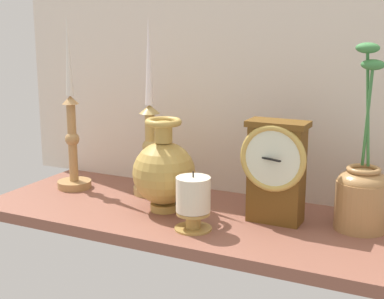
{
  "coord_description": "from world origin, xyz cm",
  "views": [
    {
      "loc": [
        47.68,
        -103.73,
        40.64
      ],
      "look_at": [
        -3.51,
        0.0,
        14.0
      ],
      "focal_mm": 52.62,
      "sensor_mm": 36.0,
      "label": 1
    }
  ],
  "objects_px": {
    "candlestick_tall_center": "(72,137)",
    "brass_vase_bulbous": "(164,171)",
    "brass_vase_jar": "(362,192)",
    "mantel_clock": "(276,169)",
    "pillar_candle_front": "(193,201)",
    "candlestick_tall_left": "(150,141)"
  },
  "relations": [
    {
      "from": "candlestick_tall_center",
      "to": "brass_vase_bulbous",
      "type": "xyz_separation_m",
      "value": [
        0.28,
        -0.05,
        -0.04
      ]
    },
    {
      "from": "brass_vase_bulbous",
      "to": "brass_vase_jar",
      "type": "bearing_deg",
      "value": 10.17
    },
    {
      "from": "mantel_clock",
      "to": "pillar_candle_front",
      "type": "relative_size",
      "value": 1.76
    },
    {
      "from": "candlestick_tall_center",
      "to": "brass_vase_bulbous",
      "type": "height_order",
      "value": "candlestick_tall_center"
    },
    {
      "from": "mantel_clock",
      "to": "candlestick_tall_center",
      "type": "height_order",
      "value": "candlestick_tall_center"
    },
    {
      "from": "candlestick_tall_center",
      "to": "brass_vase_jar",
      "type": "bearing_deg",
      "value": 1.92
    },
    {
      "from": "brass_vase_jar",
      "to": "pillar_candle_front",
      "type": "height_order",
      "value": "brass_vase_jar"
    },
    {
      "from": "candlestick_tall_left",
      "to": "brass_vase_bulbous",
      "type": "xyz_separation_m",
      "value": [
        0.09,
        -0.09,
        -0.04
      ]
    },
    {
      "from": "candlestick_tall_center",
      "to": "pillar_candle_front",
      "type": "xyz_separation_m",
      "value": [
        0.39,
        -0.13,
        -0.07
      ]
    },
    {
      "from": "candlestick_tall_center",
      "to": "brass_vase_jar",
      "type": "height_order",
      "value": "candlestick_tall_center"
    },
    {
      "from": "brass_vase_jar",
      "to": "mantel_clock",
      "type": "bearing_deg",
      "value": -167.6
    },
    {
      "from": "brass_vase_jar",
      "to": "pillar_candle_front",
      "type": "xyz_separation_m",
      "value": [
        -0.3,
        -0.15,
        -0.02
      ]
    },
    {
      "from": "mantel_clock",
      "to": "brass_vase_jar",
      "type": "bearing_deg",
      "value": 12.4
    },
    {
      "from": "mantel_clock",
      "to": "brass_vase_bulbous",
      "type": "bearing_deg",
      "value": -171.4
    },
    {
      "from": "candlestick_tall_center",
      "to": "brass_vase_jar",
      "type": "xyz_separation_m",
      "value": [
        0.69,
        0.02,
        -0.05
      ]
    },
    {
      "from": "mantel_clock",
      "to": "brass_vase_bulbous",
      "type": "height_order",
      "value": "mantel_clock"
    },
    {
      "from": "candlestick_tall_center",
      "to": "brass_vase_jar",
      "type": "relative_size",
      "value": 1.14
    },
    {
      "from": "mantel_clock",
      "to": "candlestick_tall_left",
      "type": "height_order",
      "value": "candlestick_tall_left"
    },
    {
      "from": "mantel_clock",
      "to": "candlestick_tall_left",
      "type": "bearing_deg",
      "value": 170.23
    },
    {
      "from": "mantel_clock",
      "to": "pillar_candle_front",
      "type": "distance_m",
      "value": 0.18
    },
    {
      "from": "pillar_candle_front",
      "to": "brass_vase_bulbous",
      "type": "bearing_deg",
      "value": 144.81
    },
    {
      "from": "brass_vase_jar",
      "to": "brass_vase_bulbous",
      "type": "bearing_deg",
      "value": -169.83
    }
  ]
}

